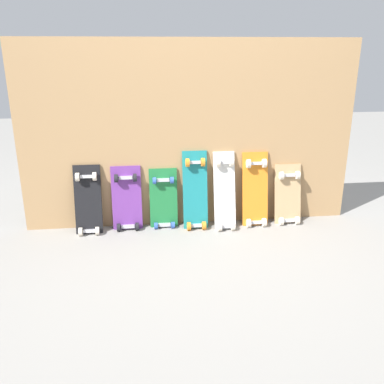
{
  "coord_description": "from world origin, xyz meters",
  "views": [
    {
      "loc": [
        -0.38,
        -3.2,
        1.41
      ],
      "look_at": [
        0.0,
        -0.07,
        0.31
      ],
      "focal_mm": 39.01,
      "sensor_mm": 36.0,
      "label": 1
    }
  ],
  "objects_px": {
    "skateboard_purple": "(127,202)",
    "skateboard_natural": "(288,198)",
    "skateboard_black": "(88,204)",
    "skateboard_orange": "(255,193)",
    "skateboard_green": "(164,202)",
    "skateboard_white": "(225,195)",
    "skateboard_teal": "(195,194)"
  },
  "relations": [
    {
      "from": "skateboard_purple",
      "to": "skateboard_natural",
      "type": "distance_m",
      "value": 1.34
    },
    {
      "from": "skateboard_black",
      "to": "skateboard_purple",
      "type": "bearing_deg",
      "value": 5.67
    },
    {
      "from": "skateboard_purple",
      "to": "skateboard_orange",
      "type": "xyz_separation_m",
      "value": [
        1.06,
        -0.03,
        0.04
      ]
    },
    {
      "from": "skateboard_green",
      "to": "skateboard_white",
      "type": "height_order",
      "value": "skateboard_white"
    },
    {
      "from": "skateboard_natural",
      "to": "skateboard_teal",
      "type": "bearing_deg",
      "value": -179.67
    },
    {
      "from": "skateboard_teal",
      "to": "skateboard_natural",
      "type": "xyz_separation_m",
      "value": [
        0.79,
        0.0,
        -0.07
      ]
    },
    {
      "from": "skateboard_purple",
      "to": "skateboard_natural",
      "type": "height_order",
      "value": "skateboard_purple"
    },
    {
      "from": "skateboard_green",
      "to": "skateboard_black",
      "type": "bearing_deg",
      "value": -176.41
    },
    {
      "from": "skateboard_black",
      "to": "skateboard_orange",
      "type": "xyz_separation_m",
      "value": [
        1.36,
        0.0,
        0.03
      ]
    },
    {
      "from": "skateboard_black",
      "to": "skateboard_natural",
      "type": "distance_m",
      "value": 1.65
    },
    {
      "from": "skateboard_purple",
      "to": "skateboard_orange",
      "type": "relative_size",
      "value": 0.88
    },
    {
      "from": "skateboard_green",
      "to": "skateboard_natural",
      "type": "distance_m",
      "value": 1.05
    },
    {
      "from": "skateboard_green",
      "to": "skateboard_teal",
      "type": "relative_size",
      "value": 0.81
    },
    {
      "from": "skateboard_white",
      "to": "skateboard_orange",
      "type": "height_order",
      "value": "skateboard_white"
    },
    {
      "from": "skateboard_teal",
      "to": "skateboard_white",
      "type": "xyz_separation_m",
      "value": [
        0.24,
        -0.03,
        -0.01
      ]
    },
    {
      "from": "skateboard_black",
      "to": "skateboard_white",
      "type": "height_order",
      "value": "skateboard_white"
    },
    {
      "from": "skateboard_purple",
      "to": "skateboard_natural",
      "type": "bearing_deg",
      "value": -0.95
    },
    {
      "from": "skateboard_white",
      "to": "skateboard_natural",
      "type": "xyz_separation_m",
      "value": [
        0.55,
        0.03,
        -0.06
      ]
    },
    {
      "from": "skateboard_green",
      "to": "skateboard_orange",
      "type": "relative_size",
      "value": 0.84
    },
    {
      "from": "skateboard_teal",
      "to": "skateboard_white",
      "type": "relative_size",
      "value": 1.01
    },
    {
      "from": "skateboard_purple",
      "to": "skateboard_green",
      "type": "bearing_deg",
      "value": 1.45
    },
    {
      "from": "skateboard_white",
      "to": "skateboard_teal",
      "type": "bearing_deg",
      "value": 173.53
    },
    {
      "from": "skateboard_black",
      "to": "skateboard_natural",
      "type": "bearing_deg",
      "value": 0.27
    },
    {
      "from": "skateboard_black",
      "to": "skateboard_purple",
      "type": "xyz_separation_m",
      "value": [
        0.3,
        0.03,
        -0.01
      ]
    },
    {
      "from": "skateboard_black",
      "to": "skateboard_orange",
      "type": "distance_m",
      "value": 1.36
    },
    {
      "from": "skateboard_orange",
      "to": "skateboard_natural",
      "type": "bearing_deg",
      "value": 1.07
    },
    {
      "from": "skateboard_natural",
      "to": "skateboard_green",
      "type": "bearing_deg",
      "value": 178.37
    },
    {
      "from": "skateboard_white",
      "to": "skateboard_natural",
      "type": "bearing_deg",
      "value": 3.29
    },
    {
      "from": "skateboard_natural",
      "to": "skateboard_orange",
      "type": "bearing_deg",
      "value": -178.93
    },
    {
      "from": "skateboard_black",
      "to": "skateboard_purple",
      "type": "height_order",
      "value": "skateboard_black"
    },
    {
      "from": "skateboard_black",
      "to": "skateboard_teal",
      "type": "distance_m",
      "value": 0.86
    },
    {
      "from": "skateboard_purple",
      "to": "skateboard_green",
      "type": "xyz_separation_m",
      "value": [
        0.3,
        0.01,
        -0.02
      ]
    }
  ]
}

